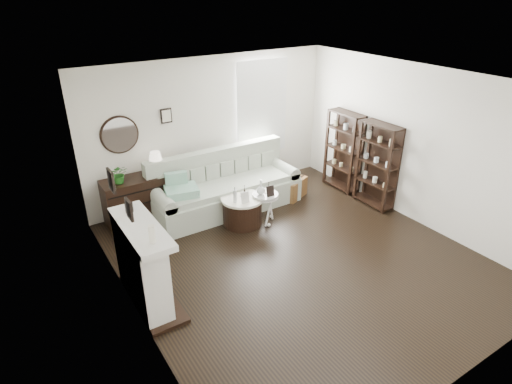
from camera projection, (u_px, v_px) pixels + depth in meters
room at (246, 111)px, 8.36m from camera, size 5.50×5.50×5.50m
fireplace at (143, 268)px, 5.54m from camera, size 0.50×1.40×1.84m
shelf_unit_far at (343, 151)px, 8.62m from camera, size 0.30×0.80×1.60m
shelf_unit_near at (377, 165)px, 7.94m from camera, size 0.30×0.80×1.60m
sofa at (224, 190)px, 8.02m from camera, size 2.79×0.96×1.08m
quilt at (181, 191)px, 7.36m from camera, size 0.64×0.56×0.14m
suitcase at (296, 189)px, 8.44m from camera, size 0.60×0.41×0.38m
dresser at (140, 199)px, 7.57m from camera, size 1.24×0.53×0.82m
table_lamp at (156, 163)px, 7.47m from camera, size 0.26×0.26×0.40m
potted_plant at (119, 174)px, 7.12m from camera, size 0.36×0.34×0.33m
drum_table at (242, 210)px, 7.50m from camera, size 0.74×0.74×0.52m
pedestal_table at (265, 196)px, 7.44m from camera, size 0.46×0.46×0.56m
eiffel_drum at (245, 191)px, 7.43m from camera, size 0.11×0.11×0.17m
bottle_drum at (235, 195)px, 7.17m from camera, size 0.07×0.07×0.29m
card_frame_drum at (245, 197)px, 7.18m from camera, size 0.15×0.07×0.19m
eiffel_ped at (269, 187)px, 7.45m from camera, size 0.12×0.12×0.17m
flask_ped at (261, 187)px, 7.34m from camera, size 0.15×0.15×0.28m
card_frame_ped at (270, 191)px, 7.30m from camera, size 0.15×0.07×0.19m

